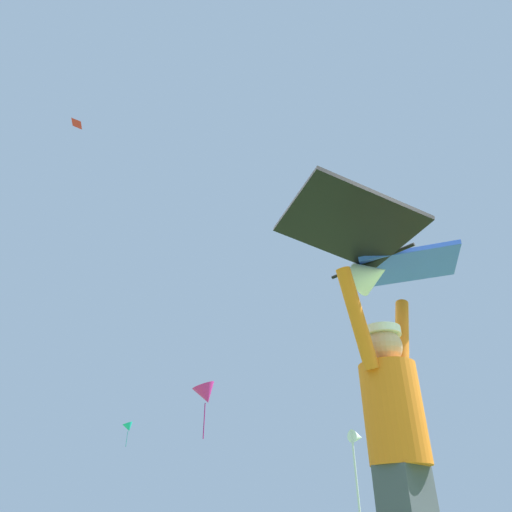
# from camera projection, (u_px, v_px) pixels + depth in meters

# --- Properties ---
(kite_flyer_person) EXTENTS (0.81, 0.38, 1.92)m
(kite_flyer_person) POSITION_uv_depth(u_px,v_px,m) (398.00, 443.00, 2.50)
(kite_flyer_person) COLOR #424751
(kite_flyer_person) RESTS_ON ground
(held_stunt_kite) EXTENTS (1.74, 1.02, 0.40)m
(held_stunt_kite) POSITION_uv_depth(u_px,v_px,m) (379.00, 254.00, 3.07)
(held_stunt_kite) COLOR black
(distant_kite_teal_mid_left) EXTENTS (0.90, 0.81, 1.71)m
(distant_kite_teal_mid_left) POSITION_uv_depth(u_px,v_px,m) (128.00, 427.00, 31.88)
(distant_kite_teal_mid_left) COLOR #19B2AD
(distant_kite_red_high_left) EXTENTS (0.71, 0.75, 0.33)m
(distant_kite_red_high_left) POSITION_uv_depth(u_px,v_px,m) (77.00, 123.00, 24.61)
(distant_kite_red_high_left) COLOR red
(distant_kite_magenta_overhead_distant) EXTENTS (1.87, 1.71, 2.90)m
(distant_kite_magenta_overhead_distant) POSITION_uv_depth(u_px,v_px,m) (206.00, 394.00, 23.38)
(distant_kite_magenta_overhead_distant) COLOR #DB2393
(marker_flag) EXTENTS (0.30, 0.24, 2.07)m
(marker_flag) POSITION_uv_depth(u_px,v_px,m) (357.00, 446.00, 8.52)
(marker_flag) COLOR silver
(marker_flag) RESTS_ON ground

